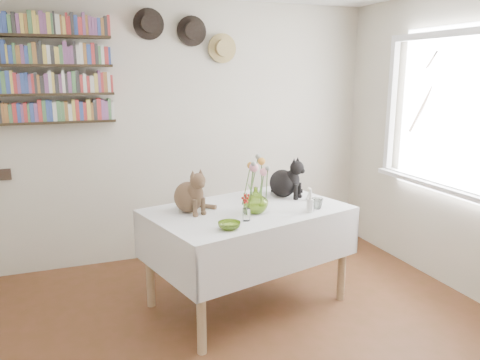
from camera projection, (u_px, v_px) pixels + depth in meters
name	position (u px, v px, depth m)	size (l,w,h in m)	color
room	(274.00, 181.00, 2.53)	(4.08, 4.58, 2.58)	brown
window	(449.00, 125.00, 3.90)	(0.12, 1.52, 1.32)	white
dining_table	(247.00, 232.00, 3.66)	(1.67, 1.30, 0.79)	white
tabby_cat	(188.00, 189.00, 3.51)	(0.23, 0.30, 0.35)	brown
black_cat	(283.00, 176.00, 3.94)	(0.23, 0.30, 0.35)	black
flower_vase	(256.00, 200.00, 3.49)	(0.19, 0.19, 0.20)	#A2C845
green_bowl	(229.00, 226.00, 3.14)	(0.15, 0.15, 0.05)	#A2C845
drinking_glass	(317.00, 203.00, 3.61)	(0.09, 0.09, 0.08)	white
candlestick	(310.00, 205.00, 3.51)	(0.05, 0.05, 0.18)	white
berry_jar	(246.00, 207.00, 3.30)	(0.06, 0.06, 0.22)	white
porcelain_figurine	(309.00, 194.00, 3.86)	(0.06, 0.06, 0.11)	white
flower_bouquet	(256.00, 168.00, 3.45)	(0.17, 0.13, 0.39)	#4C7233
bookshelf_unit	(52.00, 70.00, 3.99)	(1.00, 0.16, 0.91)	#302515
wall_hats	(189.00, 35.00, 4.36)	(0.98, 0.09, 0.48)	black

